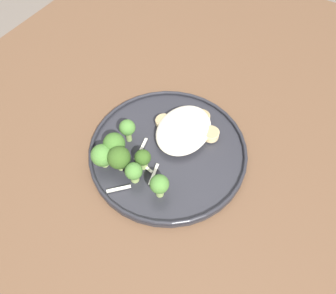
{
  "coord_description": "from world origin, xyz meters",
  "views": [
    {
      "loc": [
        0.24,
        0.2,
        1.24
      ],
      "look_at": [
        -0.04,
        0.03,
        0.76
      ],
      "focal_mm": 34.38,
      "sensor_mm": 36.0,
      "label": 1
    }
  ],
  "objects_px": {
    "broccoli_floret_split_head": "(134,172)",
    "broccoli_floret_left_leaning": "(143,158)",
    "dinner_plate": "(168,151)",
    "seared_scallop_tiny_bay": "(201,117)",
    "broccoli_floret_tall_stalk": "(119,158)",
    "seared_scallop_on_noodles": "(197,133)",
    "seared_scallop_rear_pale": "(181,141)",
    "broccoli_floret_rear_charred": "(114,144)",
    "broccoli_floret_center_pile": "(127,128)",
    "broccoli_floret_small_sprig": "(159,185)",
    "broccoli_floret_right_tilted": "(102,156)",
    "seared_scallop_tilted_round": "(211,134)",
    "seared_scallop_half_hidden": "(164,122)",
    "seared_scallop_left_edge": "(190,122)"
  },
  "relations": [
    {
      "from": "seared_scallop_rear_pale",
      "to": "seared_scallop_on_noodles",
      "type": "distance_m",
      "value": 0.03
    },
    {
      "from": "seared_scallop_rear_pale",
      "to": "broccoli_floret_split_head",
      "type": "height_order",
      "value": "broccoli_floret_split_head"
    },
    {
      "from": "broccoli_floret_rear_charred",
      "to": "broccoli_floret_tall_stalk",
      "type": "distance_m",
      "value": 0.03
    },
    {
      "from": "broccoli_floret_center_pile",
      "to": "seared_scallop_tiny_bay",
      "type": "bearing_deg",
      "value": 139.3
    },
    {
      "from": "dinner_plate",
      "to": "seared_scallop_tilted_round",
      "type": "xyz_separation_m",
      "value": [
        -0.07,
        0.05,
        0.01
      ]
    },
    {
      "from": "seared_scallop_tilted_round",
      "to": "broccoli_floret_tall_stalk",
      "type": "height_order",
      "value": "broccoli_floret_tall_stalk"
    },
    {
      "from": "seared_scallop_tiny_bay",
      "to": "broccoli_floret_rear_charred",
      "type": "distance_m",
      "value": 0.18
    },
    {
      "from": "seared_scallop_rear_pale",
      "to": "broccoli_floret_tall_stalk",
      "type": "xyz_separation_m",
      "value": [
        0.1,
        -0.06,
        0.02
      ]
    },
    {
      "from": "broccoli_floret_small_sprig",
      "to": "broccoli_floret_right_tilted",
      "type": "bearing_deg",
      "value": -89.35
    },
    {
      "from": "broccoli_floret_split_head",
      "to": "broccoli_floret_left_leaning",
      "type": "height_order",
      "value": "same"
    },
    {
      "from": "dinner_plate",
      "to": "seared_scallop_tiny_bay",
      "type": "xyz_separation_m",
      "value": [
        -0.09,
        0.02,
        0.01
      ]
    },
    {
      "from": "broccoli_floret_tall_stalk",
      "to": "broccoli_floret_small_sprig",
      "type": "height_order",
      "value": "broccoli_floret_tall_stalk"
    },
    {
      "from": "seared_scallop_on_noodles",
      "to": "broccoli_floret_left_leaning",
      "type": "relative_size",
      "value": 0.68
    },
    {
      "from": "dinner_plate",
      "to": "broccoli_floret_rear_charred",
      "type": "height_order",
      "value": "broccoli_floret_rear_charred"
    },
    {
      "from": "broccoli_floret_small_sprig",
      "to": "seared_scallop_left_edge",
      "type": "bearing_deg",
      "value": -169.43
    },
    {
      "from": "dinner_plate",
      "to": "broccoli_floret_split_head",
      "type": "bearing_deg",
      "value": -11.73
    },
    {
      "from": "broccoli_floret_split_head",
      "to": "broccoli_floret_right_tilted",
      "type": "xyz_separation_m",
      "value": [
        0.0,
        -0.06,
        0.0
      ]
    },
    {
      "from": "broccoli_floret_right_tilted",
      "to": "seared_scallop_on_noodles",
      "type": "bearing_deg",
      "value": 141.46
    },
    {
      "from": "broccoli_floret_tall_stalk",
      "to": "dinner_plate",
      "type": "bearing_deg",
      "value": 146.28
    },
    {
      "from": "broccoli_floret_split_head",
      "to": "broccoli_floret_rear_charred",
      "type": "bearing_deg",
      "value": -113.11
    },
    {
      "from": "seared_scallop_half_hidden",
      "to": "broccoli_floret_split_head",
      "type": "relative_size",
      "value": 0.73
    },
    {
      "from": "broccoli_floret_left_leaning",
      "to": "broccoli_floret_tall_stalk",
      "type": "distance_m",
      "value": 0.04
    },
    {
      "from": "seared_scallop_half_hidden",
      "to": "broccoli_floret_tall_stalk",
      "type": "relative_size",
      "value": 0.57
    },
    {
      "from": "dinner_plate",
      "to": "broccoli_floret_tall_stalk",
      "type": "bearing_deg",
      "value": -33.72
    },
    {
      "from": "dinner_plate",
      "to": "broccoli_floret_tall_stalk",
      "type": "xyz_separation_m",
      "value": [
        0.08,
        -0.05,
        0.04
      ]
    },
    {
      "from": "dinner_plate",
      "to": "seared_scallop_tilted_round",
      "type": "relative_size",
      "value": 9.48
    },
    {
      "from": "broccoli_floret_tall_stalk",
      "to": "seared_scallop_on_noodles",
      "type": "bearing_deg",
      "value": 148.07
    },
    {
      "from": "seared_scallop_on_noodles",
      "to": "broccoli_floret_split_head",
      "type": "relative_size",
      "value": 0.68
    },
    {
      "from": "seared_scallop_tiny_bay",
      "to": "seared_scallop_half_hidden",
      "type": "distance_m",
      "value": 0.07
    },
    {
      "from": "dinner_plate",
      "to": "broccoli_floret_split_head",
      "type": "distance_m",
      "value": 0.09
    },
    {
      "from": "seared_scallop_on_noodles",
      "to": "broccoli_floret_rear_charred",
      "type": "xyz_separation_m",
      "value": [
        0.11,
        -0.1,
        0.02
      ]
    },
    {
      "from": "seared_scallop_left_edge",
      "to": "broccoli_floret_left_leaning",
      "type": "height_order",
      "value": "broccoli_floret_left_leaning"
    },
    {
      "from": "broccoli_floret_small_sprig",
      "to": "broccoli_floret_center_pile",
      "type": "xyz_separation_m",
      "value": [
        -0.07,
        -0.11,
        0.0
      ]
    },
    {
      "from": "seared_scallop_rear_pale",
      "to": "seared_scallop_tilted_round",
      "type": "relative_size",
      "value": 1.12
    },
    {
      "from": "broccoli_floret_center_pile",
      "to": "seared_scallop_on_noodles",
      "type": "bearing_deg",
      "value": 124.29
    },
    {
      "from": "seared_scallop_tiny_bay",
      "to": "broccoli_floret_rear_charred",
      "type": "bearing_deg",
      "value": -31.89
    },
    {
      "from": "seared_scallop_on_noodles",
      "to": "broccoli_floret_small_sprig",
      "type": "height_order",
      "value": "broccoli_floret_small_sprig"
    },
    {
      "from": "broccoli_floret_rear_charred",
      "to": "broccoli_floret_small_sprig",
      "type": "xyz_separation_m",
      "value": [
        0.03,
        0.11,
        -0.0
      ]
    },
    {
      "from": "broccoli_floret_right_tilted",
      "to": "broccoli_floret_center_pile",
      "type": "distance_m",
      "value": 0.07
    },
    {
      "from": "dinner_plate",
      "to": "broccoli_floret_center_pile",
      "type": "relative_size",
      "value": 5.6
    },
    {
      "from": "seared_scallop_left_edge",
      "to": "broccoli_floret_left_leaning",
      "type": "xyz_separation_m",
      "value": [
        0.12,
        -0.02,
        0.01
      ]
    },
    {
      "from": "seared_scallop_tiny_bay",
      "to": "dinner_plate",
      "type": "bearing_deg",
      "value": -12.03
    },
    {
      "from": "broccoli_floret_split_head",
      "to": "broccoli_floret_center_pile",
      "type": "height_order",
      "value": "broccoli_floret_center_pile"
    },
    {
      "from": "seared_scallop_tiny_bay",
      "to": "broccoli_floret_split_head",
      "type": "height_order",
      "value": "broccoli_floret_split_head"
    },
    {
      "from": "broccoli_floret_left_leaning",
      "to": "broccoli_floret_right_tilted",
      "type": "xyz_separation_m",
      "value": [
        0.03,
        -0.06,
        0.0
      ]
    },
    {
      "from": "dinner_plate",
      "to": "seared_scallop_tilted_round",
      "type": "distance_m",
      "value": 0.09
    },
    {
      "from": "broccoli_floret_rear_charred",
      "to": "broccoli_floret_left_leaning",
      "type": "bearing_deg",
      "value": 95.86
    },
    {
      "from": "dinner_plate",
      "to": "seared_scallop_on_noodles",
      "type": "height_order",
      "value": "seared_scallop_on_noodles"
    },
    {
      "from": "seared_scallop_rear_pale",
      "to": "broccoli_floret_center_pile",
      "type": "bearing_deg",
      "value": -65.01
    },
    {
      "from": "seared_scallop_on_noodles",
      "to": "broccoli_floret_center_pile",
      "type": "relative_size",
      "value": 0.57
    }
  ]
}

